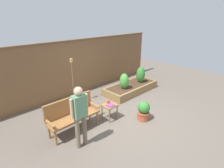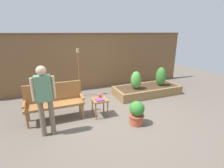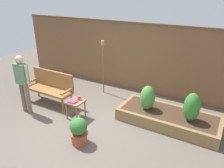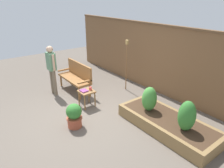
{
  "view_description": "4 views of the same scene",
  "coord_description": "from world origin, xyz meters",
  "px_view_note": "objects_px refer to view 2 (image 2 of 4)",
  "views": [
    {
      "loc": [
        -3.66,
        -3.26,
        3.02
      ],
      "look_at": [
        0.2,
        0.7,
        0.87
      ],
      "focal_mm": 28.64,
      "sensor_mm": 36.0,
      "label": 1
    },
    {
      "loc": [
        -1.59,
        -3.69,
        2.2
      ],
      "look_at": [
        0.32,
        1.05,
        0.59
      ],
      "focal_mm": 26.66,
      "sensor_mm": 36.0,
      "label": 2
    },
    {
      "loc": [
        2.86,
        -3.48,
        3.03
      ],
      "look_at": [
        0.29,
        0.94,
        0.82
      ],
      "focal_mm": 35.11,
      "sensor_mm": 36.0,
      "label": 3
    },
    {
      "loc": [
        4.23,
        -2.38,
        2.91
      ],
      "look_at": [
        -0.12,
        0.95,
        0.59
      ],
      "focal_mm": 33.25,
      "sensor_mm": 36.0,
      "label": 4
    }
  ],
  "objects_px": {
    "shrub_near_bench": "(136,80)",
    "shrub_far_corner": "(161,76)",
    "tiki_torch": "(78,64)",
    "cup_on_table": "(100,96)",
    "book_on_table": "(100,100)",
    "potted_boxwood": "(137,113)",
    "garden_bench": "(54,99)",
    "person_by_bench": "(44,95)",
    "side_table": "(100,102)"
  },
  "relations": [
    {
      "from": "shrub_near_bench",
      "to": "shrub_far_corner",
      "type": "bearing_deg",
      "value": 0.0
    },
    {
      "from": "tiki_torch",
      "to": "cup_on_table",
      "type": "bearing_deg",
      "value": -80.92
    },
    {
      "from": "book_on_table",
      "to": "potted_boxwood",
      "type": "bearing_deg",
      "value": -47.25
    },
    {
      "from": "garden_bench",
      "to": "shrub_far_corner",
      "type": "height_order",
      "value": "shrub_far_corner"
    },
    {
      "from": "shrub_far_corner",
      "to": "person_by_bench",
      "type": "height_order",
      "value": "person_by_bench"
    },
    {
      "from": "cup_on_table",
      "to": "side_table",
      "type": "bearing_deg",
      "value": -109.26
    },
    {
      "from": "book_on_table",
      "to": "shrub_far_corner",
      "type": "xyz_separation_m",
      "value": [
        2.64,
        0.9,
        0.14
      ]
    },
    {
      "from": "garden_bench",
      "to": "side_table",
      "type": "relative_size",
      "value": 3.0
    },
    {
      "from": "book_on_table",
      "to": "shrub_near_bench",
      "type": "distance_m",
      "value": 1.84
    },
    {
      "from": "side_table",
      "to": "tiki_torch",
      "type": "xyz_separation_m",
      "value": [
        -0.21,
        1.64,
        0.75
      ]
    },
    {
      "from": "cup_on_table",
      "to": "shrub_far_corner",
      "type": "bearing_deg",
      "value": 15.64
    },
    {
      "from": "side_table",
      "to": "tiki_torch",
      "type": "relative_size",
      "value": 0.29
    },
    {
      "from": "shrub_near_bench",
      "to": "garden_bench",
      "type": "bearing_deg",
      "value": -169.02
    },
    {
      "from": "shrub_far_corner",
      "to": "person_by_bench",
      "type": "relative_size",
      "value": 0.43
    },
    {
      "from": "side_table",
      "to": "shrub_near_bench",
      "type": "distance_m",
      "value": 1.8
    },
    {
      "from": "garden_bench",
      "to": "tiki_torch",
      "type": "distance_m",
      "value": 1.72
    },
    {
      "from": "shrub_far_corner",
      "to": "tiki_torch",
      "type": "xyz_separation_m",
      "value": [
        -2.82,
        0.81,
        0.51
      ]
    },
    {
      "from": "tiki_torch",
      "to": "person_by_bench",
      "type": "xyz_separation_m",
      "value": [
        -1.13,
        -2.05,
        -0.21
      ]
    },
    {
      "from": "person_by_bench",
      "to": "shrub_near_bench",
      "type": "bearing_deg",
      "value": 23.17
    },
    {
      "from": "book_on_table",
      "to": "tiki_torch",
      "type": "height_order",
      "value": "tiki_torch"
    },
    {
      "from": "person_by_bench",
      "to": "shrub_far_corner",
      "type": "bearing_deg",
      "value": 17.5
    },
    {
      "from": "potted_boxwood",
      "to": "shrub_near_bench",
      "type": "relative_size",
      "value": 0.98
    },
    {
      "from": "side_table",
      "to": "book_on_table",
      "type": "relative_size",
      "value": 2.31
    },
    {
      "from": "book_on_table",
      "to": "tiki_torch",
      "type": "bearing_deg",
      "value": 93.05
    },
    {
      "from": "garden_bench",
      "to": "cup_on_table",
      "type": "xyz_separation_m",
      "value": [
        1.16,
        -0.2,
        -0.02
      ]
    },
    {
      "from": "side_table",
      "to": "shrub_near_bench",
      "type": "bearing_deg",
      "value": 27.84
    },
    {
      "from": "garden_bench",
      "to": "shrub_far_corner",
      "type": "xyz_separation_m",
      "value": [
        3.74,
        0.52,
        0.09
      ]
    },
    {
      "from": "cup_on_table",
      "to": "person_by_bench",
      "type": "distance_m",
      "value": 1.52
    },
    {
      "from": "potted_boxwood",
      "to": "tiki_torch",
      "type": "distance_m",
      "value": 2.7
    },
    {
      "from": "person_by_bench",
      "to": "side_table",
      "type": "bearing_deg",
      "value": 17.19
    },
    {
      "from": "shrub_near_bench",
      "to": "potted_boxwood",
      "type": "bearing_deg",
      "value": -118.89
    },
    {
      "from": "side_table",
      "to": "book_on_table",
      "type": "bearing_deg",
      "value": -106.91
    },
    {
      "from": "potted_boxwood",
      "to": "cup_on_table",
      "type": "bearing_deg",
      "value": 126.95
    },
    {
      "from": "garden_bench",
      "to": "person_by_bench",
      "type": "height_order",
      "value": "person_by_bench"
    },
    {
      "from": "shrub_far_corner",
      "to": "side_table",
      "type": "bearing_deg",
      "value": -162.35
    },
    {
      "from": "potted_boxwood",
      "to": "shrub_far_corner",
      "type": "bearing_deg",
      "value": 39.72
    },
    {
      "from": "side_table",
      "to": "book_on_table",
      "type": "xyz_separation_m",
      "value": [
        -0.02,
        -0.07,
        0.1
      ]
    },
    {
      "from": "shrub_far_corner",
      "to": "tiki_torch",
      "type": "height_order",
      "value": "tiki_torch"
    },
    {
      "from": "side_table",
      "to": "shrub_far_corner",
      "type": "xyz_separation_m",
      "value": [
        2.62,
        0.83,
        0.24
      ]
    },
    {
      "from": "cup_on_table",
      "to": "potted_boxwood",
      "type": "bearing_deg",
      "value": -53.05
    },
    {
      "from": "shrub_far_corner",
      "to": "garden_bench",
      "type": "bearing_deg",
      "value": -172.02
    },
    {
      "from": "book_on_table",
      "to": "shrub_far_corner",
      "type": "distance_m",
      "value": 2.79
    },
    {
      "from": "garden_bench",
      "to": "tiki_torch",
      "type": "relative_size",
      "value": 0.86
    },
    {
      "from": "garden_bench",
      "to": "shrub_far_corner",
      "type": "bearing_deg",
      "value": 7.98
    },
    {
      "from": "garden_bench",
      "to": "tiki_torch",
      "type": "bearing_deg",
      "value": 55.33
    },
    {
      "from": "potted_boxwood",
      "to": "tiki_torch",
      "type": "relative_size",
      "value": 0.36
    },
    {
      "from": "side_table",
      "to": "potted_boxwood",
      "type": "relative_size",
      "value": 0.79
    },
    {
      "from": "garden_bench",
      "to": "shrub_near_bench",
      "type": "relative_size",
      "value": 2.33
    },
    {
      "from": "side_table",
      "to": "person_by_bench",
      "type": "distance_m",
      "value": 1.49
    },
    {
      "from": "potted_boxwood",
      "to": "shrub_far_corner",
      "type": "height_order",
      "value": "shrub_far_corner"
    }
  ]
}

